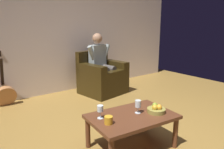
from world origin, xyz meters
The scene contains 10 objects.
ground_plane centered at (0.00, 0.00, 0.00)m, with size 7.24×7.24×0.00m, color olive.
wall_back centered at (0.00, -2.81, 1.39)m, with size 6.43×0.06×2.78m, color silver.
armchair centered at (-0.69, -2.16, 0.34)m, with size 0.94×0.90×0.90m.
person_seated centered at (-0.69, -2.16, 0.69)m, with size 0.62×0.60×1.27m.
coffee_table centered at (0.23, -0.18, 0.36)m, with size 1.06×0.75×0.42m.
guitar centered at (1.14, -2.61, 0.22)m, with size 0.36×0.31×1.00m.
wine_glass_near centered at (0.58, -0.33, 0.53)m, with size 0.07×0.07×0.16m.
wine_glass_far centered at (0.14, -0.18, 0.53)m, with size 0.07×0.07×0.16m.
fruit_bowl centered at (-0.06, -0.06, 0.46)m, with size 0.22×0.22×0.11m.
candle_jar centered at (0.59, -0.16, 0.46)m, with size 0.09×0.09×0.08m, color gold.
Camera 1 is at (1.86, 1.58, 1.48)m, focal length 34.86 mm.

